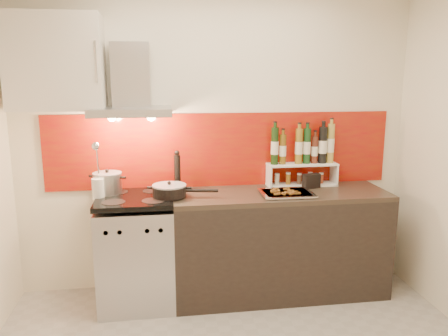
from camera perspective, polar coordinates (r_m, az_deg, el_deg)
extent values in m
cube|color=silver|center=(3.79, -0.99, 3.59)|extent=(3.40, 0.02, 2.60)
cube|color=#9D080C|center=(3.80, -0.22, 2.39)|extent=(3.00, 0.02, 0.64)
cube|color=#B7B7BA|center=(3.71, -11.30, -10.95)|extent=(0.60, 0.60, 0.84)
cube|color=black|center=(3.49, -11.47, -14.13)|extent=(0.50, 0.02, 0.40)
cube|color=#B7B7BA|center=(3.34, -11.74, -8.09)|extent=(0.56, 0.02, 0.12)
cube|color=#FF190C|center=(3.33, -11.75, -8.12)|extent=(0.10, 0.01, 0.04)
cube|color=black|center=(3.56, -11.60, -3.95)|extent=(0.60, 0.60, 0.04)
cube|color=black|center=(3.83, 7.20, -9.92)|extent=(1.80, 0.60, 0.86)
cube|color=#2E261C|center=(3.69, 7.37, -3.41)|extent=(1.80, 0.60, 0.04)
cube|color=#B7B7BA|center=(3.49, -12.02, 7.25)|extent=(0.62, 0.50, 0.06)
cube|color=#B7B7BA|center=(3.63, -12.07, 11.83)|extent=(0.30, 0.18, 0.50)
sphere|color=#FFD18C|center=(3.51, -14.46, 6.50)|extent=(0.07, 0.07, 0.07)
sphere|color=#FFD18C|center=(3.49, -9.52, 6.68)|extent=(0.07, 0.07, 0.07)
cube|color=beige|center=(3.63, -21.11, 12.74)|extent=(0.70, 0.35, 0.72)
cylinder|color=#B7B7BA|center=(3.68, -14.95, -1.98)|extent=(0.23, 0.23, 0.16)
cylinder|color=#99999E|center=(3.66, -15.02, -0.67)|extent=(0.23, 0.23, 0.01)
sphere|color=black|center=(3.66, -15.04, -0.35)|extent=(0.03, 0.03, 0.03)
cylinder|color=black|center=(3.50, -7.14, -3.04)|extent=(0.27, 0.27, 0.08)
cylinder|color=#99999E|center=(3.48, -7.16, -2.28)|extent=(0.27, 0.27, 0.01)
sphere|color=black|center=(3.48, -7.17, -1.95)|extent=(0.03, 0.03, 0.03)
cylinder|color=black|center=(3.46, -2.87, -2.95)|extent=(0.26, 0.07, 0.03)
cylinder|color=silver|center=(3.58, -16.13, -2.59)|extent=(0.10, 0.10, 0.16)
cylinder|color=silver|center=(3.54, -16.16, 0.69)|extent=(0.01, 0.07, 0.30)
sphere|color=silver|center=(3.45, -16.43, 2.75)|extent=(0.06, 0.06, 0.06)
cylinder|color=black|center=(3.67, -6.12, -0.67)|extent=(0.05, 0.05, 0.31)
sphere|color=black|center=(3.64, -6.17, 1.97)|extent=(0.04, 0.04, 0.04)
cube|color=white|center=(3.93, 10.08, -2.14)|extent=(0.62, 0.17, 0.01)
cube|color=white|center=(3.83, 5.88, -1.04)|extent=(0.02, 0.17, 0.18)
cube|color=white|center=(4.01, 14.17, -0.74)|extent=(0.02, 0.17, 0.18)
cube|color=white|center=(3.89, 10.17, 0.48)|extent=(0.62, 0.17, 0.02)
cylinder|color=black|center=(3.79, 6.64, 2.88)|extent=(0.06, 0.06, 0.32)
cylinder|color=brown|center=(3.81, 7.67, 2.43)|extent=(0.06, 0.06, 0.26)
cylinder|color=brown|center=(3.85, 9.75, 2.83)|extent=(0.06, 0.06, 0.31)
cylinder|color=#143715|center=(3.87, 10.77, 2.84)|extent=(0.06, 0.06, 0.31)
cylinder|color=#532216|center=(3.90, 11.74, 2.35)|extent=(0.06, 0.06, 0.24)
cylinder|color=black|center=(3.92, 12.77, 2.95)|extent=(0.07, 0.07, 0.32)
cylinder|color=olive|center=(3.95, 13.75, 3.14)|extent=(0.06, 0.06, 0.35)
cylinder|color=#BDB19A|center=(3.85, 6.94, -1.54)|extent=(0.04, 0.04, 0.09)
cylinder|color=#946018|center=(3.88, 8.38, -1.45)|extent=(0.04, 0.04, 0.09)
cylinder|color=brown|center=(3.91, 9.79, -1.46)|extent=(0.04, 0.04, 0.08)
cylinder|color=white|center=(3.94, 11.19, -1.37)|extent=(0.04, 0.04, 0.09)
cylinder|color=maroon|center=(3.98, 12.56, -1.36)|extent=(0.04, 0.04, 0.08)
cube|color=black|center=(3.84, 11.34, -1.71)|extent=(0.16, 0.10, 0.13)
cube|color=silver|center=(3.60, 8.16, -3.34)|extent=(0.41, 0.32, 0.01)
cube|color=silver|center=(3.59, 8.17, -3.19)|extent=(0.43, 0.34, 0.01)
cube|color=red|center=(3.59, 8.17, -3.19)|extent=(0.37, 0.27, 0.01)
cube|color=brown|center=(3.60, 7.16, -2.97)|extent=(0.02, 0.06, 0.01)
cube|color=brown|center=(3.66, 6.73, -2.72)|extent=(0.06, 0.03, 0.01)
cube|color=brown|center=(3.53, 8.72, -3.31)|extent=(0.04, 0.06, 0.01)
cube|color=brown|center=(3.52, 7.94, -3.32)|extent=(0.04, 0.05, 0.01)
cube|color=brown|center=(3.57, 9.52, -3.16)|extent=(0.02, 0.06, 0.01)
cube|color=brown|center=(3.60, 6.44, -2.93)|extent=(0.05, 0.04, 0.01)
cube|color=brown|center=(3.54, 9.14, -3.28)|extent=(0.06, 0.04, 0.01)
cube|color=brown|center=(3.57, 9.30, -3.14)|extent=(0.05, 0.05, 0.01)
cube|color=brown|center=(3.56, 6.57, -3.10)|extent=(0.06, 0.02, 0.01)
cube|color=brown|center=(3.51, 7.79, -3.35)|extent=(0.02, 0.06, 0.01)
cube|color=brown|center=(3.56, 9.31, -3.18)|extent=(0.05, 0.04, 0.01)
cube|color=brown|center=(3.66, 8.18, -2.75)|extent=(0.06, 0.04, 0.01)
cube|color=brown|center=(3.55, 9.54, -3.26)|extent=(0.06, 0.02, 0.01)
cube|color=brown|center=(3.61, 8.70, -2.97)|extent=(0.06, 0.03, 0.01)
cube|color=brown|center=(3.55, 8.31, -3.21)|extent=(0.05, 0.05, 0.01)
cube|color=brown|center=(3.50, 6.98, -3.38)|extent=(0.06, 0.03, 0.01)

